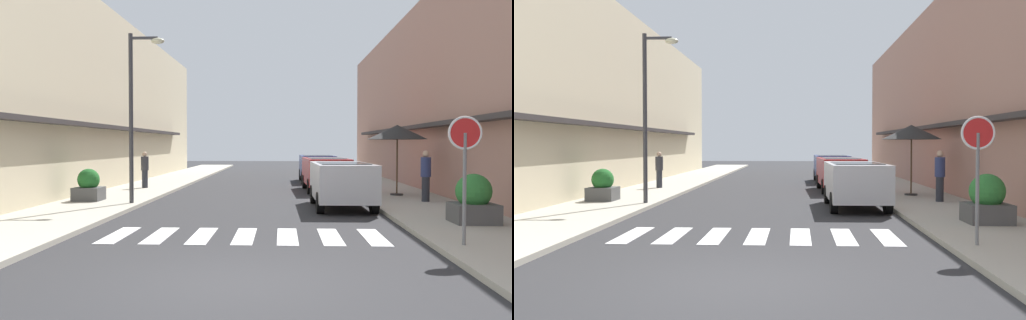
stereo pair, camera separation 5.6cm
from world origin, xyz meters
The scene contains 16 objects.
ground_plane centered at (0.00, 15.68, 0.00)m, with size 86.26×86.26×0.00m, color #2B2B2D.
sidewalk_left centered at (-5.32, 15.68, 0.06)m, with size 3.05×54.89×0.12m, color #ADA899.
sidewalk_right centered at (5.32, 15.68, 0.06)m, with size 3.05×54.89×0.12m, color #ADA899.
building_row_left centered at (-9.34, 16.64, 4.09)m, with size 5.50×37.29×8.17m.
building_row_right centered at (9.34, 16.64, 4.18)m, with size 5.50×37.29×8.36m.
crosswalk centered at (0.00, 4.11, 0.01)m, with size 6.15×2.20×0.01m.
parked_car_near centered at (2.74, 9.48, 0.92)m, with size 1.85×4.15×1.47m.
parked_car_mid centered at (2.74, 15.78, 0.92)m, with size 1.92×4.49×1.47m.
parked_car_far centered at (2.74, 21.60, 0.92)m, with size 1.84×4.19×1.47m.
round_street_sign centered at (4.32, 2.67, 2.01)m, with size 0.65×0.07×2.48m.
street_lamp centered at (-3.95, 9.68, 3.51)m, with size 1.19×0.28×5.57m.
cafe_umbrella centered at (5.22, 12.85, 2.51)m, with size 2.25×2.25×2.68m.
planter_corner centered at (5.54, 5.61, 0.66)m, with size 1.03×1.03×1.21m.
planter_midblock centered at (-5.83, 10.36, 0.61)m, with size 0.92×0.92×1.10m.
pedestrian_walking_near centered at (5.70, 10.58, 1.03)m, with size 0.34×0.34×1.73m.
pedestrian_walking_far centered at (-5.28, 15.84, 0.96)m, with size 0.34×0.34×1.61m.
Camera 1 is at (0.82, -7.72, 2.05)m, focal length 37.52 mm.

